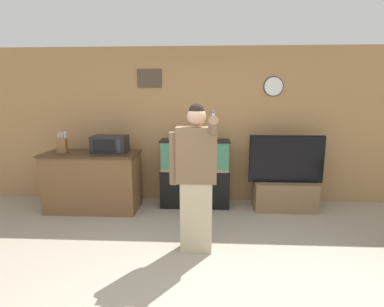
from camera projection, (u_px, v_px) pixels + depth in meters
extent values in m
plane|color=gray|center=(179.00, 294.00, 2.77)|extent=(18.00, 18.00, 0.00)
cube|color=#A87A4C|center=(193.00, 126.00, 5.11)|extent=(10.00, 0.06, 2.60)
cube|color=#4C3D2D|center=(149.00, 78.00, 4.96)|extent=(0.41, 0.02, 0.30)
cylinder|color=white|center=(273.00, 86.00, 4.88)|extent=(0.30, 0.03, 0.30)
cylinder|color=black|center=(273.00, 86.00, 4.88)|extent=(0.32, 0.01, 0.32)
cube|color=brown|center=(93.00, 182.00, 4.77)|extent=(1.42, 0.63, 0.90)
cube|color=#3D2A19|center=(91.00, 154.00, 4.69)|extent=(1.46, 0.67, 0.03)
cube|color=black|center=(110.00, 144.00, 4.68)|extent=(0.53, 0.34, 0.26)
cube|color=black|center=(103.00, 146.00, 4.51)|extent=(0.33, 0.01, 0.18)
cube|color=#2D2D33|center=(119.00, 146.00, 4.50)|extent=(0.05, 0.01, 0.21)
cube|color=brown|center=(62.00, 146.00, 4.63)|extent=(0.14, 0.10, 0.23)
cylinder|color=#B7B7BC|center=(58.00, 136.00, 4.61)|extent=(0.02, 0.02, 0.08)
cylinder|color=#B7B7BC|center=(61.00, 135.00, 4.61)|extent=(0.02, 0.02, 0.10)
cylinder|color=#B7B7BC|center=(65.00, 135.00, 4.60)|extent=(0.02, 0.02, 0.10)
cylinder|color=#B7B7BC|center=(59.00, 135.00, 4.65)|extent=(0.02, 0.02, 0.10)
cylinder|color=#B7B7BC|center=(63.00, 135.00, 4.64)|extent=(0.02, 0.02, 0.09)
cylinder|color=#B7B7BC|center=(66.00, 134.00, 4.64)|extent=(0.02, 0.02, 0.11)
cube|color=black|center=(195.00, 188.00, 4.94)|extent=(1.12, 0.36, 0.62)
cube|color=#937F5B|center=(195.00, 169.00, 4.88)|extent=(1.08, 0.35, 0.04)
cube|color=#387556|center=(195.00, 155.00, 4.84)|extent=(1.07, 0.34, 0.48)
cube|color=black|center=(195.00, 141.00, 4.80)|extent=(1.12, 0.36, 0.03)
cube|color=brown|center=(284.00, 196.00, 4.80)|extent=(0.97, 0.40, 0.46)
cube|color=black|center=(287.00, 160.00, 4.69)|extent=(1.14, 0.05, 0.73)
cube|color=black|center=(286.00, 159.00, 4.71)|extent=(1.17, 0.01, 0.76)
cube|color=#BCAD89|center=(196.00, 216.00, 3.50)|extent=(0.36, 0.20, 0.84)
cube|color=brown|center=(196.00, 155.00, 3.36)|extent=(0.45, 0.22, 0.63)
sphere|color=tan|center=(196.00, 116.00, 3.28)|extent=(0.21, 0.21, 0.21)
sphere|color=black|center=(197.00, 111.00, 3.27)|extent=(0.17, 0.17, 0.17)
cylinder|color=brown|center=(174.00, 158.00, 3.38)|extent=(0.12, 0.12, 0.60)
cylinder|color=brown|center=(213.00, 128.00, 3.16)|extent=(0.11, 0.33, 0.28)
cylinder|color=white|center=(213.00, 119.00, 3.12)|extent=(0.02, 0.06, 0.11)
cylinder|color=#2856B2|center=(213.00, 113.00, 3.09)|extent=(0.02, 0.03, 0.05)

